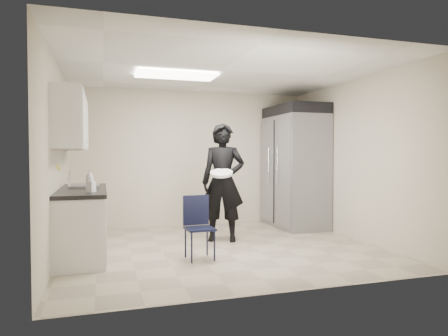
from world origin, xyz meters
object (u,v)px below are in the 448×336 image
object	(u,v)px
folding_chair	(200,229)
man_tuxedo	(223,182)
lower_counter	(82,223)
commercial_fridge	(295,172)

from	to	relation	value
folding_chair	man_tuxedo	xyz separation A→B (m)	(0.62, 0.98, 0.53)
lower_counter	man_tuxedo	distance (m)	2.18
commercial_fridge	folding_chair	size ratio (longest dim) A/B	2.60
lower_counter	folding_chair	xyz separation A→B (m)	(1.49, -0.72, -0.03)
folding_chair	commercial_fridge	bearing A→B (deg)	34.42
commercial_fridge	folding_chair	world-z (taller)	commercial_fridge
lower_counter	folding_chair	bearing A→B (deg)	-25.80
commercial_fridge	man_tuxedo	bearing A→B (deg)	-154.20
man_tuxedo	lower_counter	bearing A→B (deg)	-150.88
commercial_fridge	lower_counter	bearing A→B (deg)	-164.12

